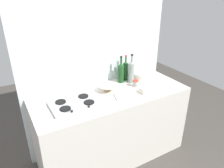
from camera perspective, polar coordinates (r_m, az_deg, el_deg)
ground_plane at (r=2.92m, az=-0.00°, el=-18.43°), size 6.00×6.00×0.00m
counter_block at (r=2.63m, az=-0.00°, el=-11.31°), size 1.80×0.70×0.90m
backsplash_panel at (r=2.59m, az=-4.21°, el=6.84°), size 1.90×0.06×2.41m
stovetop_hob at (r=2.21m, az=-10.06°, el=-5.22°), size 0.51×0.34×0.04m
plate_stack at (r=2.78m, az=7.88°, el=2.36°), size 0.27×0.26×0.10m
wine_bottle_leftmost at (r=2.70m, az=3.71°, el=3.71°), size 0.07×0.07×0.33m
wine_bottle_mid_left at (r=2.63m, az=5.31°, el=3.45°), size 0.08×0.08×0.37m
wine_bottle_mid_right at (r=2.63m, az=2.45°, el=3.16°), size 0.08×0.08×0.34m
mixing_bowl at (r=2.43m, az=-1.18°, el=-1.16°), size 0.21×0.21×0.07m
butter_dish at (r=2.43m, az=9.32°, el=-1.69°), size 0.14×0.10×0.06m
condiment_jar_front at (r=2.56m, az=6.39°, el=0.22°), size 0.07×0.07×0.08m
cutting_board at (r=2.33m, az=3.86°, el=-3.19°), size 0.29×0.23×0.02m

